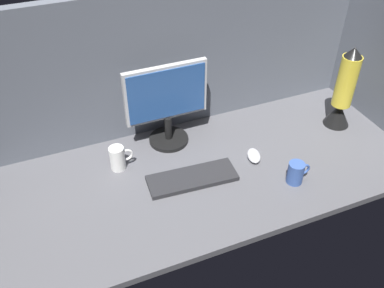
{
  "coord_description": "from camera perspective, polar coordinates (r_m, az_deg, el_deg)",
  "views": [
    {
      "loc": [
        -60.89,
        -122.13,
        122.85
      ],
      "look_at": [
        -4.91,
        0.0,
        14.0
      ],
      "focal_mm": 39.86,
      "sensor_mm": 36.0,
      "label": 1
    }
  ],
  "objects": [
    {
      "name": "keyboard",
      "position": [
        1.77,
        0.02,
        -4.58
      ],
      "size": [
        37.85,
        15.67,
        2.0
      ],
      "primitive_type": "cube",
      "rotation": [
        0.0,
        0.0,
        -0.07
      ],
      "color": "#262628",
      "rests_on": "ground_plane"
    },
    {
      "name": "ground_plane",
      "position": [
        1.85,
        3.08,
        -3.4
      ],
      "size": [
        180.0,
        80.0,
        3.0
      ],
      "primitive_type": "cube",
      "color": "#515156"
    },
    {
      "name": "cubicle_wall_back",
      "position": [
        1.93,
        -1.31,
        11.31
      ],
      "size": [
        180.0,
        5.0,
        66.33
      ],
      "color": "#565B66",
      "rests_on": "ground_plane"
    },
    {
      "name": "mug_ceramic_blue",
      "position": [
        1.79,
        13.75,
        -3.74
      ],
      "size": [
        10.07,
        6.66,
        9.6
      ],
      "color": "#38569E",
      "rests_on": "ground_plane"
    },
    {
      "name": "monitor",
      "position": [
        1.86,
        -3.4,
        5.58
      ],
      "size": [
        36.91,
        18.0,
        38.29
      ],
      "color": "black",
      "rests_on": "ground_plane"
    },
    {
      "name": "mug_ceramic_white",
      "position": [
        1.82,
        -9.88,
        -1.85
      ],
      "size": [
        10.09,
        6.4,
        10.86
      ],
      "color": "white",
      "rests_on": "ground_plane"
    },
    {
      "name": "mouse",
      "position": [
        1.88,
        8.27,
        -1.55
      ],
      "size": [
        8.24,
        10.84,
        3.4
      ],
      "primitive_type": "ellipsoid",
      "rotation": [
        0.0,
        0.0,
        -0.31
      ],
      "color": "silver",
      "rests_on": "ground_plane"
    },
    {
      "name": "lava_lamp",
      "position": [
        2.1,
        19.58,
        6.34
      ],
      "size": [
        12.33,
        12.33,
        40.36
      ],
      "color": "black",
      "rests_on": "ground_plane"
    }
  ]
}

